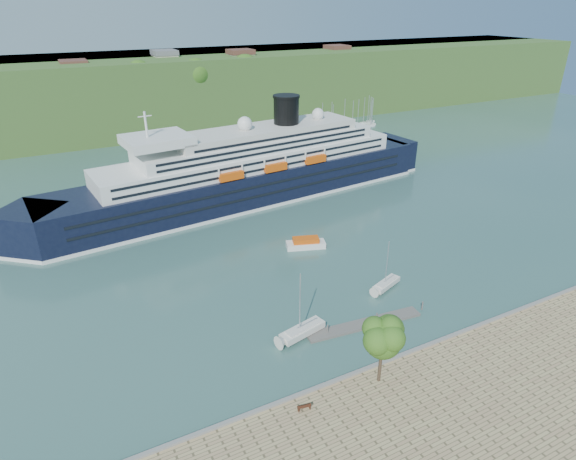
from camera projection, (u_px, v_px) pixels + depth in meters
The scene contains 10 objects.
ground at pixel (389, 365), 60.18m from camera, with size 400.00×400.00×0.00m, color #305550.
far_hillside at pixel (137, 92), 171.27m from camera, with size 400.00×50.00×24.00m, color #386026.
quay_coping at pixel (391, 359), 59.53m from camera, with size 220.00×0.50×0.30m, color slate.
cruise_ship at pixel (246, 152), 105.34m from camera, with size 100.67×14.66×22.61m, color black, non-canonical shape.
park_bench at pixel (304, 406), 52.15m from camera, with size 1.55×0.64×0.99m, color #482214, non-canonical shape.
promenade_tree at pixel (382, 348), 54.38m from camera, with size 5.74×5.74×9.50m, color #305C18, non-canonical shape.
floating_pontoon at pixel (364, 324), 67.55m from camera, with size 17.32×2.12×0.38m, color #65615A, non-canonical shape.
sailboat_white_near at pixel (303, 307), 63.28m from camera, with size 7.44×2.07×9.61m, color silver, non-canonical shape.
sailboat_white_far at pixel (388, 266), 74.55m from camera, with size 6.29×1.75×8.12m, color silver, non-canonical shape.
tender_launch at pixel (306, 243), 88.50m from camera, with size 7.23×2.47×2.00m, color #D54E0C, non-canonical shape.
Camera 1 is at (-32.89, -35.93, 41.21)m, focal length 30.00 mm.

